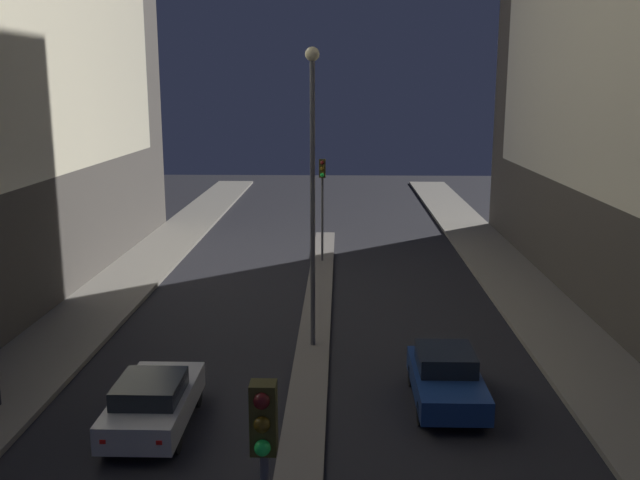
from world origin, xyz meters
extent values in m
cube|color=#66605B|center=(0.00, 18.87, 0.07)|extent=(1.11, 35.74, 0.13)
cube|color=#3D3814|center=(0.00, 2.81, 4.77)|extent=(0.32, 0.28, 0.90)
sphere|color=#4C0F0F|center=(0.00, 2.63, 5.07)|extent=(0.20, 0.20, 0.20)
sphere|color=#4C380A|center=(0.00, 2.63, 4.77)|extent=(0.20, 0.20, 0.20)
sphere|color=#1EEA4C|center=(0.00, 2.63, 4.47)|extent=(0.20, 0.20, 0.20)
cylinder|color=#4C4C51|center=(0.00, 29.67, 2.23)|extent=(0.12, 0.12, 4.19)
cube|color=#3D3814|center=(0.00, 29.67, 4.77)|extent=(0.32, 0.28, 0.90)
sphere|color=#4C0F0F|center=(0.00, 29.49, 5.07)|extent=(0.20, 0.20, 0.20)
sphere|color=#4C380A|center=(0.00, 29.49, 4.77)|extent=(0.20, 0.20, 0.20)
sphere|color=#1EEA4C|center=(0.00, 29.49, 4.47)|extent=(0.20, 0.20, 0.20)
cylinder|color=#4C4C51|center=(0.00, 17.72, 4.84)|extent=(0.16, 0.16, 9.41)
sphere|color=#F9EAB2|center=(0.00, 17.72, 9.68)|extent=(0.45, 0.45, 0.45)
cube|color=#B2B2B7|center=(-3.87, 11.82, 0.66)|extent=(1.87, 4.13, 0.68)
cube|color=black|center=(-3.87, 11.51, 1.24)|extent=(1.59, 1.86, 0.47)
cube|color=red|center=(-4.53, 9.75, 0.70)|extent=(0.14, 0.04, 0.10)
cube|color=red|center=(-3.22, 9.75, 0.70)|extent=(0.14, 0.04, 0.10)
cylinder|color=black|center=(-4.70, 13.10, 0.32)|extent=(0.22, 0.64, 0.64)
cylinder|color=black|center=(-3.05, 13.10, 0.32)|extent=(0.22, 0.64, 0.64)
cylinder|color=black|center=(-4.70, 10.54, 0.32)|extent=(0.22, 0.64, 0.64)
cylinder|color=black|center=(-3.05, 10.54, 0.32)|extent=(0.22, 0.64, 0.64)
cube|color=navy|center=(3.87, 13.44, 0.64)|extent=(1.83, 4.01, 0.65)
cube|color=black|center=(3.87, 13.74, 1.23)|extent=(1.55, 1.80, 0.53)
cube|color=red|center=(3.23, 15.45, 0.68)|extent=(0.14, 0.04, 0.10)
cube|color=red|center=(4.51, 15.45, 0.68)|extent=(0.14, 0.04, 0.10)
cylinder|color=black|center=(3.07, 14.68, 0.32)|extent=(0.22, 0.64, 0.64)
cylinder|color=black|center=(4.68, 14.68, 0.32)|extent=(0.22, 0.64, 0.64)
cylinder|color=black|center=(3.07, 12.20, 0.32)|extent=(0.22, 0.64, 0.64)
cylinder|color=black|center=(4.68, 12.20, 0.32)|extent=(0.22, 0.64, 0.64)
camera|label=1|loc=(0.92, -5.11, 8.68)|focal=40.00mm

